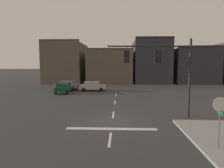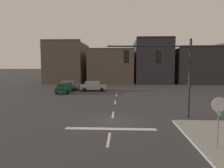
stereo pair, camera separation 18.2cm
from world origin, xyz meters
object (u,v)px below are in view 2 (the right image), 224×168
at_px(signal_mast_near_side, 166,65).
at_px(stop_sign, 219,110).
at_px(car_lot_nearside, 68,85).
at_px(car_lot_middle, 93,86).
at_px(car_lot_farside, 65,88).

xyz_separation_m(signal_mast_near_side, stop_sign, (1.35, -6.55, -2.30)).
bearing_deg(signal_mast_near_side, stop_sign, -78.34).
xyz_separation_m(signal_mast_near_side, car_lot_nearside, (-13.18, 18.12, -3.59)).
distance_m(stop_sign, car_lot_middle, 25.61).
xyz_separation_m(car_lot_middle, car_lot_farside, (-4.14, -2.72, 0.00)).
xyz_separation_m(signal_mast_near_side, car_lot_farside, (-12.67, 14.32, -3.59)).
bearing_deg(signal_mast_near_side, car_lot_farside, 131.51).
xyz_separation_m(stop_sign, car_lot_nearside, (-14.53, 24.67, -1.29)).
height_order(car_lot_middle, car_lot_farside, same).
distance_m(stop_sign, car_lot_nearside, 28.66).
relative_size(car_lot_middle, car_lot_farside, 1.02).
bearing_deg(stop_sign, car_lot_nearside, 120.49).
xyz_separation_m(stop_sign, car_lot_middle, (-9.88, 23.59, -1.29)).
relative_size(stop_sign, car_lot_farside, 0.63).
bearing_deg(signal_mast_near_side, car_lot_middle, 116.60).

